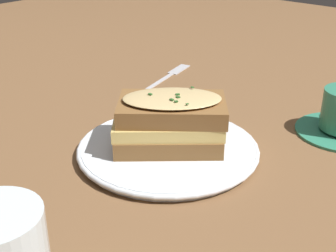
# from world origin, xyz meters

# --- Properties ---
(ground_plane) EXTENTS (2.40, 2.40, 0.00)m
(ground_plane) POSITION_xyz_m (0.00, 0.00, 0.00)
(ground_plane) COLOR brown
(dinner_plate) EXTENTS (0.26, 0.26, 0.01)m
(dinner_plate) POSITION_xyz_m (0.02, -0.01, 0.01)
(dinner_plate) COLOR white
(dinner_plate) RESTS_ON ground_plane
(sandwich) EXTENTS (0.18, 0.17, 0.08)m
(sandwich) POSITION_xyz_m (0.02, -0.01, 0.05)
(sandwich) COLOR brown
(sandwich) RESTS_ON dinner_plate
(fork) EXTENTS (0.06, 0.18, 0.00)m
(fork) POSITION_xyz_m (-0.20, 0.27, 0.00)
(fork) COLOR silver
(fork) RESTS_ON ground_plane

